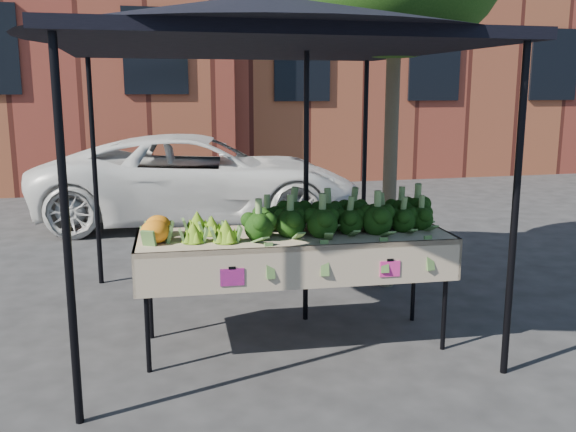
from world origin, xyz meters
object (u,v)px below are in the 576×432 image
at_px(canopy, 263,165).
at_px(street_tree, 393,88).
at_px(vehicle, 197,61).
at_px(table, 294,289).

bearing_deg(canopy, street_tree, 24.97).
height_order(canopy, vehicle, vehicle).
xyz_separation_m(table, street_tree, (1.31, 1.25, 1.55)).
distance_m(table, street_tree, 2.38).
relative_size(table, canopy, 0.77).
bearing_deg(vehicle, street_tree, -148.74).
xyz_separation_m(table, canopy, (-0.12, 0.58, 0.92)).
bearing_deg(canopy, vehicle, 91.40).
bearing_deg(table, canopy, 101.47).
relative_size(canopy, vehicle, 0.66).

